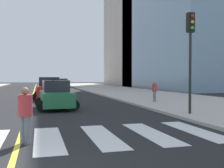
# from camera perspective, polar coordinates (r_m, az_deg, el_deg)

# --- Properties ---
(sidewalk_kerb_east) EXTENTS (10.00, 120.00, 0.15)m
(sidewalk_kerb_east) POSITION_cam_1_polar(r_m,az_deg,el_deg) (27.62, 9.61, -2.64)
(sidewalk_kerb_east) COLOR #B2ADA3
(sidewalk_kerb_east) RESTS_ON ground
(crosswalk_paint) EXTENTS (13.50, 4.00, 0.01)m
(crosswalk_paint) POSITION_cam_1_polar(r_m,az_deg,el_deg) (9.24, -19.01, -11.25)
(crosswalk_paint) COLOR silver
(crosswalk_paint) RESTS_ON ground
(lane_divider_paint) EXTENTS (0.16, 80.00, 0.01)m
(lane_divider_paint) POSITION_cam_1_polar(r_m,az_deg,el_deg) (45.04, -16.02, -1.21)
(lane_divider_paint) COLOR yellow
(lane_divider_paint) RESTS_ON ground
(parking_garage_concrete) EXTENTS (18.00, 24.00, 26.59)m
(parking_garage_concrete) POSITION_cam_1_polar(r_m,az_deg,el_deg) (69.91, 7.96, 10.68)
(parking_garage_concrete) COLOR #B2ADA3
(parking_garage_concrete) RESTS_ON ground
(car_green_nearest) EXTENTS (2.66, 4.16, 1.83)m
(car_green_nearest) POSITION_cam_1_polar(r_m,az_deg,el_deg) (17.67, -11.71, -2.40)
(car_green_nearest) COLOR #236B42
(car_green_nearest) RESTS_ON ground
(car_red_second) EXTENTS (2.94, 4.62, 2.04)m
(car_red_second) POSITION_cam_1_polar(r_m,az_deg,el_deg) (25.03, -13.07, -1.07)
(car_red_second) COLOR red
(car_red_second) RESTS_ON ground
(car_blue_third) EXTENTS (2.60, 4.07, 1.79)m
(car_blue_third) POSITION_cam_1_polar(r_m,az_deg,el_deg) (52.96, -10.27, 0.11)
(car_blue_third) COLOR #2D479E
(car_blue_third) RESTS_ON ground
(traffic_light_near_corner) EXTENTS (0.36, 0.41, 5.17)m
(traffic_light_near_corner) POSITION_cam_1_polar(r_m,az_deg,el_deg) (14.58, 16.19, 8.24)
(traffic_light_near_corner) COLOR black
(traffic_light_near_corner) RESTS_ON sidewalk_kerb_east
(pedestrian_crossing) EXTENTS (0.43, 0.43, 1.72)m
(pedestrian_crossing) POSITION_cam_1_polar(r_m,az_deg,el_deg) (8.63, -17.79, -5.77)
(pedestrian_crossing) COLOR slate
(pedestrian_crossing) RESTS_ON ground
(pedestrian_waiting_east) EXTENTS (0.38, 0.38, 1.55)m
(pedestrian_waiting_east) POSITION_cam_1_polar(r_m,az_deg,el_deg) (21.13, 8.94, -1.35)
(pedestrian_waiting_east) COLOR slate
(pedestrian_waiting_east) RESTS_ON sidewalk_kerb_east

